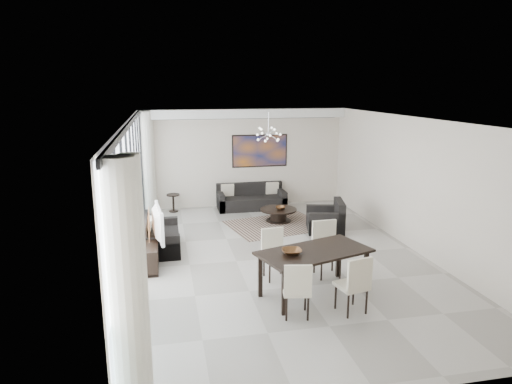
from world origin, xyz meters
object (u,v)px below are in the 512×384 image
object	(u,v)px
television	(154,223)
tv_console	(147,251)
coffee_table	(279,214)
sofa_main	(251,200)
dining_table	(314,255)

from	to	relation	value
television	tv_console	bearing A→B (deg)	85.17
coffee_table	television	world-z (taller)	television
tv_console	television	xyz separation A→B (m)	(0.16, 0.00, 0.59)
tv_console	television	distance (m)	0.61
coffee_table	sofa_main	xyz separation A→B (m)	(-0.46, 1.46, 0.05)
sofa_main	tv_console	bearing A→B (deg)	-127.66
sofa_main	dining_table	distance (m)	5.85
dining_table	tv_console	bearing A→B (deg)	144.33
television	dining_table	size ratio (longest dim) A/B	0.55
tv_console	coffee_table	bearing A→B (deg)	34.45
sofa_main	dining_table	size ratio (longest dim) A/B	0.94
television	dining_table	xyz separation A→B (m)	(2.71, -2.06, -0.12)
coffee_table	dining_table	world-z (taller)	dining_table
sofa_main	television	distance (m)	4.71
television	sofa_main	bearing A→B (deg)	-41.64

